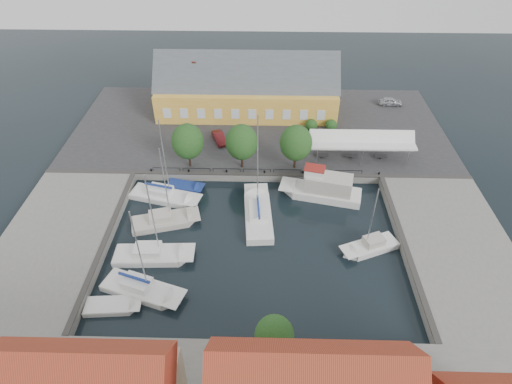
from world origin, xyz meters
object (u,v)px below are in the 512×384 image
Objects in this scene: car_red at (219,138)px; east_boat_b at (370,247)px; warehouse at (243,90)px; west_boat_d at (142,290)px; car_silver at (391,102)px; tent_canopy at (362,141)px; launch_sw at (112,307)px; west_boat_b at (164,222)px; launch_nw at (184,187)px; west_boat_c at (152,256)px; trawler at (324,190)px; west_boat_a at (164,197)px; center_sailboat at (258,215)px.

car_red is 0.42× the size of east_boat_b.
west_boat_d is at bearing -102.91° from warehouse.
car_silver is at bearing 4.72° from warehouse.
launch_sw is at bearing -137.94° from tent_canopy.
tent_canopy is 1.28× the size of west_boat_b.
car_silver reaches higher than launch_nw.
west_boat_c is at bearing -175.57° from east_boat_b.
car_red is at bearing -106.93° from warehouse.
tent_canopy is 34.00m from west_boat_d.
east_boat_b is at bearing 4.43° from west_boat_c.
launch_sw is at bearing -141.13° from west_boat_d.
west_boat_a reaches higher than trawler.
west_boat_d is at bearing -122.75° from car_red.
center_sailboat reaches higher than west_boat_a.
tent_canopy is at bearing 157.50° from car_silver.
tent_canopy is at bearing -32.30° from car_red.
car_silver is 41.17m from west_boat_a.
launch_sw is at bearing -162.29° from east_boat_b.
west_boat_a is 2.30× the size of launch_nw.
launch_sw is at bearing -126.56° from car_red.
west_boat_d reaches higher than launch_nw.
warehouse is 2.48× the size of west_boat_d.
car_red is 0.32× the size of west_boat_a.
west_boat_a reaches higher than west_boat_c.
center_sailboat is at bearing 7.11° from west_boat_b.
west_boat_c is at bearing -148.91° from center_sailboat.
trawler is 19.92m from west_boat_b.
west_boat_d is at bearing 38.87° from launch_sw.
west_boat_d is at bearing 143.30° from car_silver.
trawler is 0.97× the size of west_boat_b.
west_boat_c reaches higher than trawler.
warehouse reaches higher than tent_canopy.
west_boat_b is 5.40m from west_boat_c.
east_boat_b is at bearing -8.65° from west_boat_b.
west_boat_c is (-5.24, -21.99, -1.38)m from car_red.
west_boat_b reaches higher than east_boat_b.
warehouse is at bearing 116.93° from east_boat_b.
car_red is at bearing 117.36° from car_silver.
tent_canopy is 17.79m from car_silver.
car_red is at bearing 74.83° from launch_sw.
west_boat_b is (-24.66, -12.81, -3.42)m from tent_canopy.
car_red is 17.96m from trawler.
car_silver is at bearing 74.38° from east_boat_b.
west_boat_d reaches higher than east_boat_b.
west_boat_a is 1.03× the size of west_boat_c.
launch_nw is (2.20, 2.24, -0.18)m from west_boat_a.
tent_canopy is at bearing 14.39° from launch_nw.
center_sailboat is at bearing 158.38° from east_boat_b.
launch_nw is (-31.15, -21.87, -1.57)m from car_silver.
car_silver is 0.33× the size of west_boat_d.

